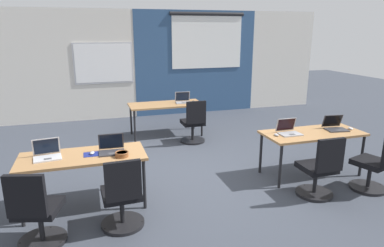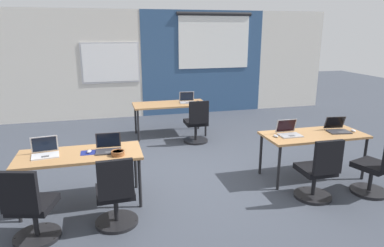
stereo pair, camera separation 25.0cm
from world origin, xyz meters
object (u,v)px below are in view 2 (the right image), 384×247
(mouse_near_right_end, at_px, (353,131))
(laptop_near_right_inner, at_px, (289,132))
(mouse_far_right, at_px, (198,101))
(laptop_near_left_inner, at_px, (109,147))
(desk_far_center, at_px, (170,106))
(chair_near_left_inner, at_px, (116,198))
(chair_near_right_end, at_px, (377,170))
(chair_near_left_end, at_px, (31,211))
(desk_near_left, at_px, (80,158))
(snack_bowl, at_px, (118,153))
(chair_near_right_inner, at_px, (318,174))
(laptop_near_left_end, at_px, (45,152))
(desk_near_right, at_px, (314,137))
(mouse_near_left_inner, at_px, (89,151))
(laptop_far_right, at_px, (187,100))
(mouse_near_right_inner, at_px, (276,136))
(laptop_near_right_end, at_px, (337,128))
(chair_far_right, at_px, (197,125))

(mouse_near_right_end, bearing_deg, laptop_near_right_inner, 174.96)
(mouse_far_right, bearing_deg, laptop_near_left_inner, -125.95)
(desk_far_center, bearing_deg, mouse_far_right, -1.30)
(mouse_near_right_end, relative_size, chair_near_left_inner, 0.11)
(chair_near_right_end, height_order, chair_near_left_end, same)
(desk_near_left, height_order, snack_bowl, snack_bowl)
(desk_near_left, xyz_separation_m, chair_near_left_inner, (0.41, -0.70, -0.28))
(chair_near_left_inner, relative_size, chair_near_right_inner, 1.00)
(mouse_near_right_end, height_order, laptop_near_left_end, laptop_near_left_end)
(desk_near_right, bearing_deg, mouse_near_left_inner, -179.99)
(laptop_near_left_end, bearing_deg, chair_near_right_inner, -19.22)
(chair_near_right_end, relative_size, laptop_near_right_inner, 2.77)
(mouse_near_left_inner, distance_m, chair_near_right_inner, 3.11)
(desk_near_right, distance_m, snack_bowl, 3.02)
(laptop_near_left_end, distance_m, laptop_far_right, 3.77)
(mouse_near_left_inner, bearing_deg, chair_near_right_inner, -13.25)
(laptop_near_left_inner, bearing_deg, snack_bowl, -58.34)
(mouse_near_right_end, height_order, mouse_near_right_inner, same)
(chair_near_right_end, bearing_deg, laptop_near_right_end, -100.87)
(laptop_near_right_end, height_order, laptop_near_right_inner, laptop_near_right_inner)
(desk_far_center, relative_size, chair_far_right, 1.74)
(chair_near_left_inner, xyz_separation_m, laptop_near_right_inner, (2.67, 0.74, 0.39))
(laptop_near_right_end, bearing_deg, laptop_near_right_inner, -173.64)
(mouse_far_right, xyz_separation_m, snack_bowl, (-1.90, -2.98, 0.02))
(laptop_near_left_inner, relative_size, mouse_near_left_inner, 3.09)
(desk_near_right, height_order, chair_near_right_end, chair_near_right_end)
(desk_near_left, bearing_deg, laptop_near_left_inner, 1.18)
(chair_near_right_end, bearing_deg, laptop_near_right_inner, -58.52)
(laptop_near_right_end, xyz_separation_m, laptop_far_right, (-1.79, 2.78, 0.00))
(mouse_near_left_inner, xyz_separation_m, chair_near_left_inner, (0.29, -0.70, -0.36))
(mouse_near_right_end, xyz_separation_m, chair_near_right_inner, (-1.05, -0.65, -0.36))
(desk_near_right, relative_size, chair_near_left_end, 1.74)
(chair_near_right_inner, distance_m, laptop_near_left_end, 3.66)
(laptop_near_left_inner, relative_size, chair_far_right, 0.37)
(laptop_near_right_end, xyz_separation_m, laptop_near_right_inner, (-0.85, 0.02, 0.00))
(mouse_far_right, bearing_deg, chair_near_right_inner, -78.02)
(laptop_near_right_end, bearing_deg, laptop_near_left_inner, -172.08)
(mouse_near_left_inner, xyz_separation_m, laptop_near_right_inner, (2.96, 0.04, 0.03))
(desk_far_center, height_order, mouse_near_right_inner, mouse_near_right_inner)
(desk_far_center, height_order, chair_near_right_end, chair_near_right_end)
(desk_near_left, bearing_deg, desk_far_center, 57.99)
(laptop_near_right_inner, xyz_separation_m, snack_bowl, (-2.60, -0.24, -0.01))
(chair_near_right_end, height_order, chair_near_right_inner, same)
(chair_near_right_inner, height_order, laptop_near_left_end, laptop_near_left_end)
(mouse_near_left_inner, distance_m, laptop_near_right_inner, 2.96)
(laptop_far_right, xyz_separation_m, mouse_far_right, (0.24, -0.02, -0.03))
(mouse_near_right_inner, bearing_deg, chair_far_right, 107.41)
(desk_near_left, relative_size, laptop_near_right_end, 4.35)
(laptop_near_right_inner, xyz_separation_m, laptop_near_left_end, (-3.51, 0.00, 0.00))
(laptop_near_left_end, bearing_deg, laptop_near_right_end, -7.54)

